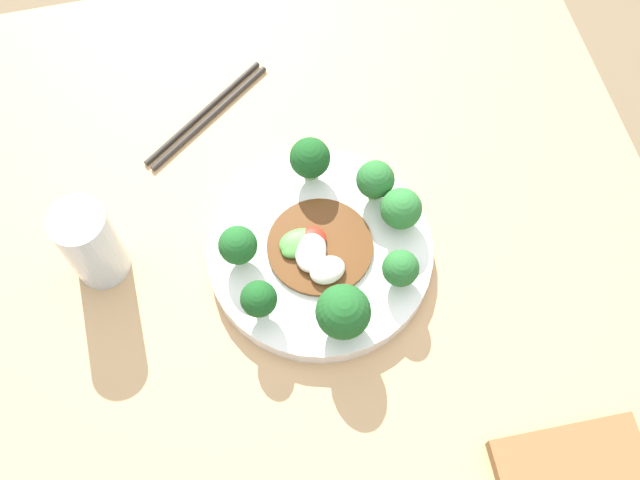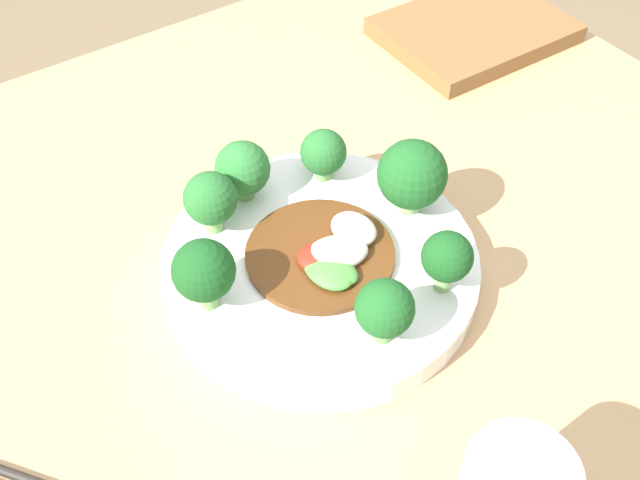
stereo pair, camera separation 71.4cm
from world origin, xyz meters
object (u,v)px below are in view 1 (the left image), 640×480
broccoli_southeast (259,299)px  stirfry_center (315,249)px  plate (320,252)px  chopsticks (207,114)px  broccoli_northwest (375,180)px  drinking_glass (91,244)px  broccoli_north (401,209)px  broccoli_west (308,159)px  broccoli_northeast (401,269)px  broccoli_south (238,246)px  broccoli_east (343,312)px

broccoli_southeast → stirfry_center: broccoli_southeast is taller
plate → chopsticks: (-0.23, -0.10, -0.01)m
broccoli_northwest → drinking_glass: bearing=-88.3°
broccoli_north → broccoli_west: 0.12m
broccoli_northeast → broccoli_south: 0.18m
broccoli_northeast → chopsticks: broccoli_northeast is taller
broccoli_south → broccoli_northwest: bearing=105.5°
broccoli_west → drinking_glass: bearing=-78.4°
broccoli_southeast → broccoli_northeast: (-0.00, 0.16, -0.01)m
broccoli_northeast → chopsticks: 0.34m
broccoli_southeast → broccoli_east: bearing=67.3°
broccoli_west → broccoli_east: size_ratio=0.91×
plate → stirfry_center: 0.02m
drinking_glass → chopsticks: size_ratio=0.66×
broccoli_northwest → broccoli_southeast: bearing=-54.0°
broccoli_southeast → drinking_glass: drinking_glass is taller
drinking_glass → broccoli_north: bearing=84.7°
broccoli_south → chopsticks: broccoli_south is taller
plate → broccoli_north: 0.11m
broccoli_northeast → broccoli_east: bearing=-62.7°
broccoli_south → stirfry_center: (0.01, 0.08, -0.03)m
plate → broccoli_east: broccoli_east is taller
broccoli_east → chopsticks: size_ratio=0.39×
broccoli_south → broccoli_west: broccoli_west is taller
broccoli_northwest → broccoli_east: (0.15, -0.07, 0.00)m
broccoli_north → drinking_glass: size_ratio=0.47×
broccoli_north → broccoli_west: (-0.08, -0.09, 0.01)m
broccoli_east → drinking_glass: 0.29m
stirfry_center → broccoli_east: bearing=6.3°
chopsticks → broccoli_southeast: bearing=3.5°
plate → drinking_glass: (-0.04, -0.25, 0.05)m
broccoli_southeast → broccoli_south: (-0.07, -0.01, -0.00)m
broccoli_southeast → drinking_glass: size_ratio=0.47×
stirfry_center → broccoli_west: bearing=171.8°
broccoli_south → broccoli_north: (-0.01, 0.19, -0.00)m
broccoli_west → drinking_glass: drinking_glass is taller
chopsticks → broccoli_northeast: bearing=31.7°
broccoli_northwest → broccoli_north: (0.04, 0.02, -0.00)m
drinking_glass → chopsticks: (-0.18, 0.15, -0.06)m
broccoli_north → chopsticks: 0.29m
broccoli_south → broccoli_north: same height
broccoli_northwest → stirfry_center: (0.06, -0.08, -0.03)m
drinking_glass → chopsticks: 0.24m
plate → broccoli_north: broccoli_north is taller
broccoli_north → broccoli_east: size_ratio=0.81×
broccoli_northwest → chopsticks: broccoli_northwest is taller
plate → stirfry_center: (0.00, -0.01, 0.02)m
broccoli_north → drinking_glass: bearing=-95.3°
broccoli_northwest → broccoli_east: bearing=-26.4°
plate → broccoli_southeast: (0.06, -0.08, 0.05)m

